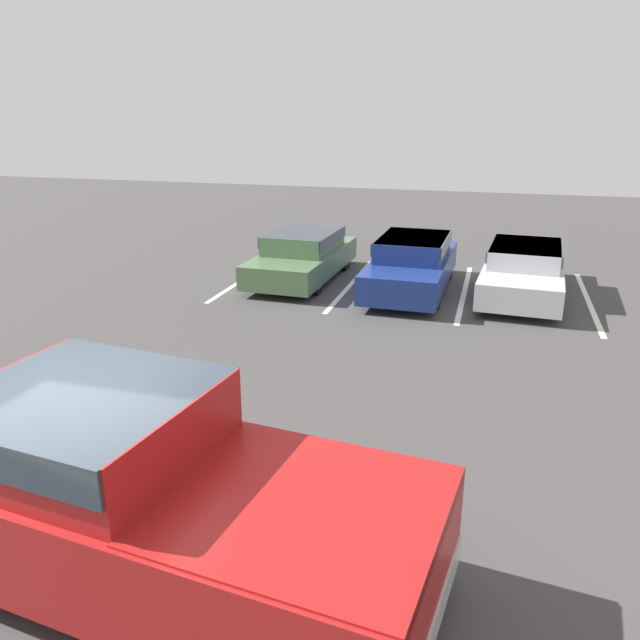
{
  "coord_description": "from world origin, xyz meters",
  "views": [
    {
      "loc": [
        3.75,
        -4.37,
        4.17
      ],
      "look_at": [
        1.19,
        4.61,
        1.0
      ],
      "focal_mm": 35.0,
      "sensor_mm": 36.0,
      "label": 1
    }
  ],
  "objects_px": {
    "parked_sedan_a": "(303,254)",
    "parked_sedan_b": "(412,262)",
    "parked_sedan_c": "(524,268)",
    "pickup_truck": "(120,486)"
  },
  "relations": [
    {
      "from": "pickup_truck",
      "to": "parked_sedan_a",
      "type": "distance_m",
      "value": 10.81
    },
    {
      "from": "parked_sedan_b",
      "to": "pickup_truck",
      "type": "bearing_deg",
      "value": -5.74
    },
    {
      "from": "parked_sedan_c",
      "to": "parked_sedan_b",
      "type": "bearing_deg",
      "value": -78.2
    },
    {
      "from": "parked_sedan_b",
      "to": "parked_sedan_c",
      "type": "bearing_deg",
      "value": 99.03
    },
    {
      "from": "parked_sedan_a",
      "to": "parked_sedan_b",
      "type": "xyz_separation_m",
      "value": [
        2.83,
        -0.32,
        0.04
      ]
    },
    {
      "from": "parked_sedan_a",
      "to": "parked_sedan_b",
      "type": "height_order",
      "value": "parked_sedan_b"
    },
    {
      "from": "parked_sedan_a",
      "to": "parked_sedan_b",
      "type": "relative_size",
      "value": 0.98
    },
    {
      "from": "parked_sedan_a",
      "to": "parked_sedan_c",
      "type": "bearing_deg",
      "value": 92.15
    },
    {
      "from": "pickup_truck",
      "to": "parked_sedan_b",
      "type": "height_order",
      "value": "pickup_truck"
    },
    {
      "from": "parked_sedan_c",
      "to": "parked_sedan_a",
      "type": "bearing_deg",
      "value": -85.79
    }
  ]
}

